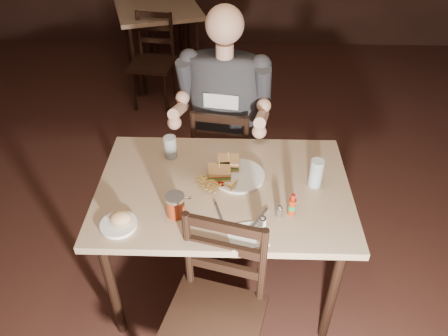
{
  "coord_description": "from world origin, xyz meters",
  "views": [
    {
      "loc": [
        0.31,
        -1.85,
        2.22
      ],
      "look_at": [
        0.25,
        -0.14,
        0.85
      ],
      "focal_mm": 35.0,
      "sensor_mm": 36.0,
      "label": 1
    }
  ],
  "objects_px": {
    "diner": "(223,92)",
    "bg_chair_near": "(152,64)",
    "chair_near": "(212,324)",
    "chair_far": "(225,156)",
    "bg_chair_far": "(167,15)",
    "glass_left": "(170,147)",
    "main_table": "(224,198)",
    "side_plate": "(119,225)",
    "dinner_plate": "(239,176)",
    "syrup_dispenser": "(175,205)",
    "hot_sauce": "(292,204)",
    "glass_right": "(316,173)",
    "bg_table": "(159,16)"
  },
  "relations": [
    {
      "from": "bg_table",
      "to": "chair_far",
      "type": "xyz_separation_m",
      "value": [
        0.73,
        -1.99,
        -0.25
      ]
    },
    {
      "from": "side_plate",
      "to": "glass_left",
      "type": "bearing_deg",
      "value": 72.37
    },
    {
      "from": "chair_far",
      "to": "syrup_dispenser",
      "type": "xyz_separation_m",
      "value": [
        -0.2,
        -0.91,
        0.39
      ]
    },
    {
      "from": "chair_far",
      "to": "glass_left",
      "type": "bearing_deg",
      "value": 67.28
    },
    {
      "from": "chair_far",
      "to": "dinner_plate",
      "type": "bearing_deg",
      "value": 106.92
    },
    {
      "from": "diner",
      "to": "bg_chair_near",
      "type": "bearing_deg",
      "value": 124.69
    },
    {
      "from": "chair_far",
      "to": "diner",
      "type": "relative_size",
      "value": 0.87
    },
    {
      "from": "main_table",
      "to": "side_plate",
      "type": "distance_m",
      "value": 0.56
    },
    {
      "from": "main_table",
      "to": "diner",
      "type": "height_order",
      "value": "diner"
    },
    {
      "from": "bg_chair_far",
      "to": "side_plate",
      "type": "distance_m",
      "value": 3.55
    },
    {
      "from": "chair_far",
      "to": "syrup_dispenser",
      "type": "relative_size",
      "value": 7.52
    },
    {
      "from": "diner",
      "to": "glass_right",
      "type": "bearing_deg",
      "value": -43.64
    },
    {
      "from": "chair_near",
      "to": "dinner_plate",
      "type": "relative_size",
      "value": 3.51
    },
    {
      "from": "bg_chair_far",
      "to": "dinner_plate",
      "type": "xyz_separation_m",
      "value": [
        0.83,
        -3.16,
        0.28
      ]
    },
    {
      "from": "dinner_plate",
      "to": "hot_sauce",
      "type": "distance_m",
      "value": 0.36
    },
    {
      "from": "bg_table",
      "to": "side_plate",
      "type": "bearing_deg",
      "value": -84.58
    },
    {
      "from": "chair_far",
      "to": "bg_chair_far",
      "type": "relative_size",
      "value": 0.87
    },
    {
      "from": "chair_far",
      "to": "chair_near",
      "type": "bearing_deg",
      "value": 98.06
    },
    {
      "from": "chair_far",
      "to": "bg_chair_far",
      "type": "height_order",
      "value": "bg_chair_far"
    },
    {
      "from": "glass_right",
      "to": "chair_near",
      "type": "bearing_deg",
      "value": -128.69
    },
    {
      "from": "diner",
      "to": "side_plate",
      "type": "height_order",
      "value": "diner"
    },
    {
      "from": "chair_near",
      "to": "hot_sauce",
      "type": "height_order",
      "value": "chair_near"
    },
    {
      "from": "dinner_plate",
      "to": "glass_left",
      "type": "xyz_separation_m",
      "value": [
        -0.37,
        0.17,
        0.06
      ]
    },
    {
      "from": "hot_sauce",
      "to": "syrup_dispenser",
      "type": "bearing_deg",
      "value": -177.34
    },
    {
      "from": "bg_chair_far",
      "to": "glass_right",
      "type": "bearing_deg",
      "value": 87.75
    },
    {
      "from": "main_table",
      "to": "bg_chair_near",
      "type": "xyz_separation_m",
      "value": [
        -0.75,
        2.14,
        -0.27
      ]
    },
    {
      "from": "glass_left",
      "to": "dinner_plate",
      "type": "bearing_deg",
      "value": -24.35
    },
    {
      "from": "chair_near",
      "to": "glass_right",
      "type": "height_order",
      "value": "glass_right"
    },
    {
      "from": "bg_chair_far",
      "to": "side_plate",
      "type": "height_order",
      "value": "bg_chair_far"
    },
    {
      "from": "bg_table",
      "to": "hot_sauce",
      "type": "distance_m",
      "value": 3.07
    },
    {
      "from": "chair_far",
      "to": "glass_left",
      "type": "relative_size",
      "value": 6.88
    },
    {
      "from": "diner",
      "to": "syrup_dispenser",
      "type": "xyz_separation_m",
      "value": [
        -0.19,
        -0.86,
        -0.12
      ]
    },
    {
      "from": "chair_far",
      "to": "side_plate",
      "type": "xyz_separation_m",
      "value": [
        -0.45,
        -1.0,
        0.34
      ]
    },
    {
      "from": "dinner_plate",
      "to": "bg_chair_near",
      "type": "bearing_deg",
      "value": 111.79
    },
    {
      "from": "chair_far",
      "to": "glass_left",
      "type": "xyz_separation_m",
      "value": [
        -0.28,
        -0.46,
        0.4
      ]
    },
    {
      "from": "diner",
      "to": "dinner_plate",
      "type": "relative_size",
      "value": 3.81
    },
    {
      "from": "main_table",
      "to": "side_plate",
      "type": "bearing_deg",
      "value": -147.96
    },
    {
      "from": "diner",
      "to": "side_plate",
      "type": "xyz_separation_m",
      "value": [
        -0.44,
        -0.94,
        -0.17
      ]
    },
    {
      "from": "bg_chair_far",
      "to": "bg_chair_near",
      "type": "bearing_deg",
      "value": 67.11
    },
    {
      "from": "main_table",
      "to": "side_plate",
      "type": "xyz_separation_m",
      "value": [
        -0.47,
        -0.29,
        0.08
      ]
    },
    {
      "from": "chair_near",
      "to": "bg_chair_far",
      "type": "bearing_deg",
      "value": 114.99
    },
    {
      "from": "glass_right",
      "to": "syrup_dispenser",
      "type": "relative_size",
      "value": 1.34
    },
    {
      "from": "hot_sauce",
      "to": "syrup_dispenser",
      "type": "xyz_separation_m",
      "value": [
        -0.54,
        -0.03,
        -0.0
      ]
    },
    {
      "from": "chair_far",
      "to": "bg_chair_far",
      "type": "bearing_deg",
      "value": -65.2
    },
    {
      "from": "diner",
      "to": "glass_right",
      "type": "relative_size",
      "value": 6.49
    },
    {
      "from": "main_table",
      "to": "chair_far",
      "type": "height_order",
      "value": "chair_far"
    },
    {
      "from": "main_table",
      "to": "dinner_plate",
      "type": "relative_size",
      "value": 4.87
    },
    {
      "from": "bg_chair_near",
      "to": "glass_right",
      "type": "distance_m",
      "value": 2.47
    },
    {
      "from": "chair_near",
      "to": "diner",
      "type": "xyz_separation_m",
      "value": [
        0.01,
        1.24,
        0.49
      ]
    },
    {
      "from": "chair_near",
      "to": "hot_sauce",
      "type": "relative_size",
      "value": 7.79
    }
  ]
}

